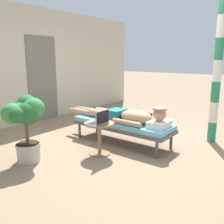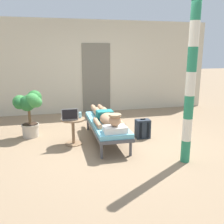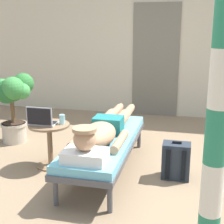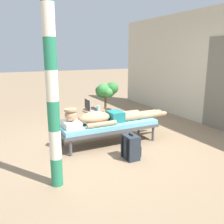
# 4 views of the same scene
# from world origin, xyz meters

# --- Properties ---
(ground_plane) EXTENTS (40.00, 40.00, 0.00)m
(ground_plane) POSITION_xyz_m (0.00, 0.00, 0.00)
(ground_plane) COLOR #8C7256
(house_wall_back) EXTENTS (7.60, 0.20, 2.70)m
(house_wall_back) POSITION_xyz_m (-0.12, 2.82, 1.35)
(house_wall_back) COLOR beige
(house_wall_back) RESTS_ON ground
(house_door_panel) EXTENTS (0.84, 0.03, 2.04)m
(house_door_panel) POSITION_xyz_m (0.14, 2.71, 1.02)
(house_door_panel) COLOR #6D6759
(house_door_panel) RESTS_ON ground
(lounge_chair) EXTENTS (0.62, 1.88, 0.42)m
(lounge_chair) POSITION_xyz_m (-0.12, 0.10, 0.35)
(lounge_chair) COLOR #4C4C51
(lounge_chair) RESTS_ON ground
(person_reclining) EXTENTS (0.53, 2.17, 0.33)m
(person_reclining) POSITION_xyz_m (-0.12, 0.04, 0.52)
(person_reclining) COLOR white
(person_reclining) RESTS_ON lounge_chair
(side_table) EXTENTS (0.48, 0.48, 0.52)m
(side_table) POSITION_xyz_m (-0.80, 0.08, 0.36)
(side_table) COLOR #8C6B4C
(side_table) RESTS_ON ground
(laptop) EXTENTS (0.31, 0.24, 0.23)m
(laptop) POSITION_xyz_m (-0.86, 0.03, 0.58)
(laptop) COLOR #A5A8AD
(laptop) RESTS_ON side_table
(drink_glass) EXTENTS (0.06, 0.06, 0.11)m
(drink_glass) POSITION_xyz_m (-0.65, 0.12, 0.58)
(drink_glass) COLOR #99D8E5
(drink_glass) RESTS_ON side_table
(backpack) EXTENTS (0.30, 0.26, 0.42)m
(backpack) POSITION_xyz_m (0.67, 0.11, 0.20)
(backpack) COLOR #262D38
(backpack) RESTS_ON ground
(potted_plant) EXTENTS (0.61, 0.53, 0.99)m
(potted_plant) POSITION_xyz_m (-1.66, 0.76, 0.66)
(potted_plant) COLOR #BFB29E
(potted_plant) RESTS_ON ground
(porch_post) EXTENTS (0.15, 0.15, 2.61)m
(porch_post) POSITION_xyz_m (0.95, -1.17, 1.31)
(porch_post) COLOR #267F59
(porch_post) RESTS_ON ground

